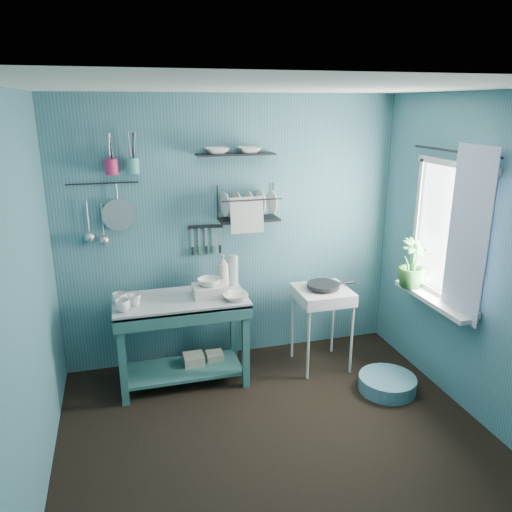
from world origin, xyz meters
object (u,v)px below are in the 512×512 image
object	(u,v)px
hotplate_stand	(321,327)
storage_tin_large	(194,366)
work_counter	(182,341)
floor_basin	(387,384)
wash_tub	(209,291)
utensil_cup_teal	(133,166)
potted_plant	(412,263)
storage_tin_small	(215,362)
mug_mid	(135,300)
mug_right	(120,299)
water_bottle	(233,270)
utensil_cup_magenta	(112,167)
mug_left	(123,306)
dish_rack	(249,203)
frying_pan	(323,285)
colander	(119,215)
soap_bottle	(223,270)

from	to	relation	value
hotplate_stand	storage_tin_large	size ratio (longest dim) A/B	3.52
work_counter	floor_basin	xyz separation A→B (m)	(1.69, -0.63, -0.34)
wash_tub	hotplate_stand	xyz separation A→B (m)	(1.05, -0.03, -0.47)
utensil_cup_teal	potted_plant	distance (m)	2.57
wash_tub	storage_tin_small	xyz separation A→B (m)	(0.05, 0.10, -0.75)
mug_mid	utensil_cup_teal	xyz separation A→B (m)	(0.07, 0.41, 1.05)
mug_right	water_bottle	world-z (taller)	water_bottle
work_counter	utensil_cup_magenta	xyz separation A→B (m)	(-0.48, 0.35, 1.50)
utensil_cup_magenta	mug_right	bearing A→B (deg)	-93.21
hotplate_stand	utensil_cup_magenta	size ratio (longest dim) A/B	5.95
mug_left	dish_rack	bearing A→B (deg)	21.34
storage_tin_large	storage_tin_small	distance (m)	0.20
mug_right	floor_basin	bearing A→B (deg)	-16.00
frying_pan	colander	distance (m)	1.93
mug_right	colander	bearing A→B (deg)	83.33
mug_right	dish_rack	world-z (taller)	dish_rack
utensil_cup_magenta	mug_mid	bearing A→B (deg)	-76.14
utensil_cup_teal	floor_basin	world-z (taller)	utensil_cup_teal
hotplate_stand	utensil_cup_magenta	world-z (taller)	utensil_cup_magenta
mug_mid	utensil_cup_magenta	size ratio (longest dim) A/B	0.77
mug_mid	colander	world-z (taller)	colander
frying_pan	storage_tin_large	distance (m)	1.40
frying_pan	utensil_cup_magenta	distance (m)	2.13
mug_mid	dish_rack	world-z (taller)	dish_rack
mug_mid	floor_basin	size ratio (longest dim) A/B	0.20
wash_tub	storage_tin_large	size ratio (longest dim) A/B	1.27
potted_plant	floor_basin	world-z (taller)	potted_plant
colander	work_counter	bearing A→B (deg)	-39.62
wash_tub	frying_pan	distance (m)	1.05
utensil_cup_teal	colander	distance (m)	0.45
potted_plant	storage_tin_small	size ratio (longest dim) A/B	2.20
soap_bottle	utensil_cup_magenta	size ratio (longest dim) A/B	2.30
work_counter	soap_bottle	size ratio (longest dim) A/B	3.80
mug_left	mug_right	bearing A→B (deg)	97.13
mug_mid	water_bottle	world-z (taller)	water_bottle
hotplate_stand	floor_basin	size ratio (longest dim) A/B	1.56
dish_rack	floor_basin	world-z (taller)	dish_rack
utensil_cup_magenta	floor_basin	bearing A→B (deg)	-24.19
potted_plant	soap_bottle	bearing A→B (deg)	161.39
wash_tub	frying_pan	size ratio (longest dim) A/B	0.93
utensil_cup_magenta	colander	size ratio (longest dim) A/B	0.46
frying_pan	floor_basin	distance (m)	1.02
storage_tin_large	floor_basin	xyz separation A→B (m)	(1.59, -0.68, -0.04)
mug_right	utensil_cup_magenta	size ratio (longest dim) A/B	0.95
mug_left	soap_bottle	bearing A→B (deg)	21.80
mug_left	hotplate_stand	size ratio (longest dim) A/B	0.16
mug_mid	potted_plant	xyz separation A→B (m)	(2.40, -0.28, 0.20)
mug_left	water_bottle	size ratio (longest dim) A/B	0.44
work_counter	mug_right	distance (m)	0.67
colander	mug_mid	bearing A→B (deg)	-80.16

